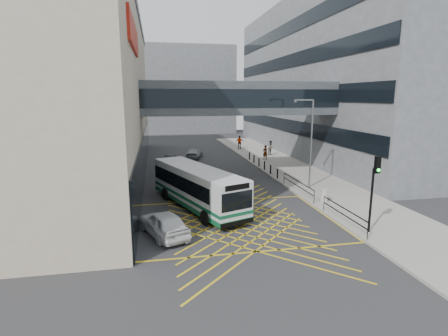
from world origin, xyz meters
TOP-DOWN VIEW (x-y plane):
  - ground at (0.00, 0.00)m, footprint 120.00×120.00m
  - building_whsmith at (-17.98, 16.00)m, footprint 24.17×42.00m
  - building_right at (23.98, 24.00)m, footprint 24.09×44.00m
  - building_far at (-2.00, 60.00)m, footprint 28.00×16.00m
  - skybridge at (3.00, 12.00)m, footprint 20.00×4.10m
  - pavement at (9.00, 15.00)m, footprint 6.00×54.00m
  - box_junction at (0.00, 0.00)m, footprint 12.00×9.00m
  - bus at (-2.11, 3.30)m, footprint 5.76×10.31m
  - car_white at (-4.50, -1.46)m, footprint 3.41×4.94m
  - car_dark at (-3.27, 18.78)m, footprint 1.87×4.18m
  - car_silver at (-0.07, 23.22)m, footprint 2.81×4.49m
  - traffic_light at (6.89, -3.63)m, footprint 0.33×0.52m
  - street_lamp at (7.67, 6.53)m, footprint 1.65×0.51m
  - litter_bin at (7.08, 2.32)m, footprint 0.54×0.54m
  - kerb_railings at (6.15, 1.78)m, footprint 0.05×12.54m
  - bollards at (6.25, 15.00)m, footprint 0.14×10.14m
  - pedestrian_a at (8.12, 19.71)m, footprint 0.79×0.64m
  - pedestrian_b at (9.89, 22.86)m, footprint 1.05×0.91m
  - pedestrian_c at (7.13, 28.78)m, footprint 1.26×1.00m

SIDE VIEW (x-z plane):
  - ground at x=0.00m, z-range 0.00..0.00m
  - box_junction at x=0.00m, z-range 0.00..0.01m
  - pavement at x=9.00m, z-range 0.00..0.16m
  - bollards at x=6.25m, z-range 0.16..1.06m
  - litter_bin at x=7.08m, z-range 0.16..1.09m
  - car_dark at x=-3.27m, z-range 0.00..1.28m
  - car_silver at x=-0.07m, z-range 0.00..1.30m
  - car_white at x=-4.50m, z-range 0.00..1.46m
  - kerb_railings at x=6.15m, z-range 0.38..1.38m
  - pedestrian_a at x=8.12m, z-range 0.16..1.90m
  - pedestrian_b at x=9.89m, z-range 0.16..2.02m
  - pedestrian_c at x=7.13m, z-range 0.16..2.09m
  - bus at x=-2.11m, z-range 0.10..2.95m
  - traffic_light at x=6.89m, z-range 0.82..5.19m
  - street_lamp at x=7.67m, z-range 0.67..7.95m
  - skybridge at x=3.00m, z-range 6.00..9.00m
  - building_whsmith at x=-17.98m, z-range 0.00..16.00m
  - building_far at x=-2.00m, z-range 0.00..18.00m
  - building_right at x=23.98m, z-range 0.00..20.00m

